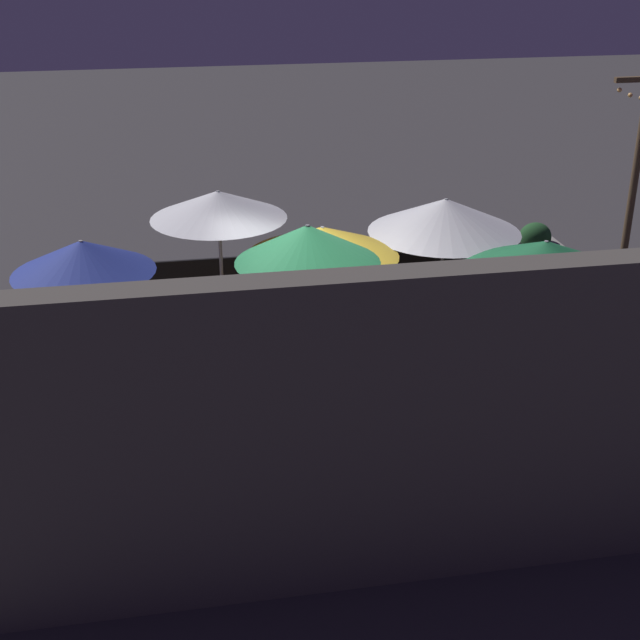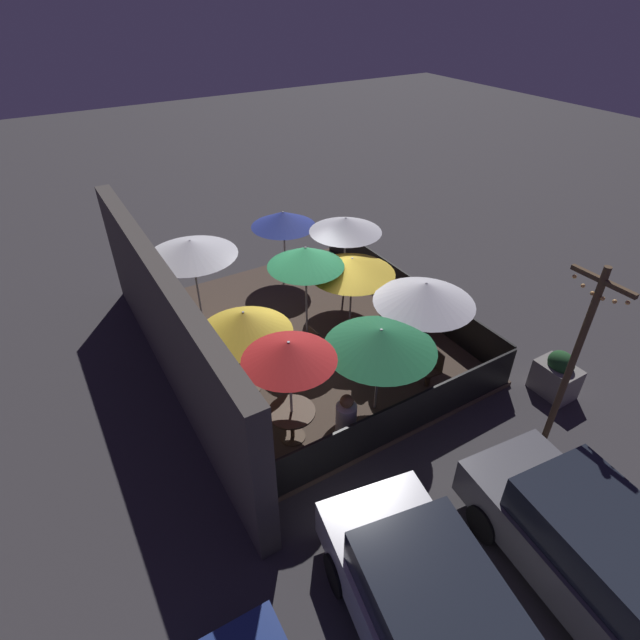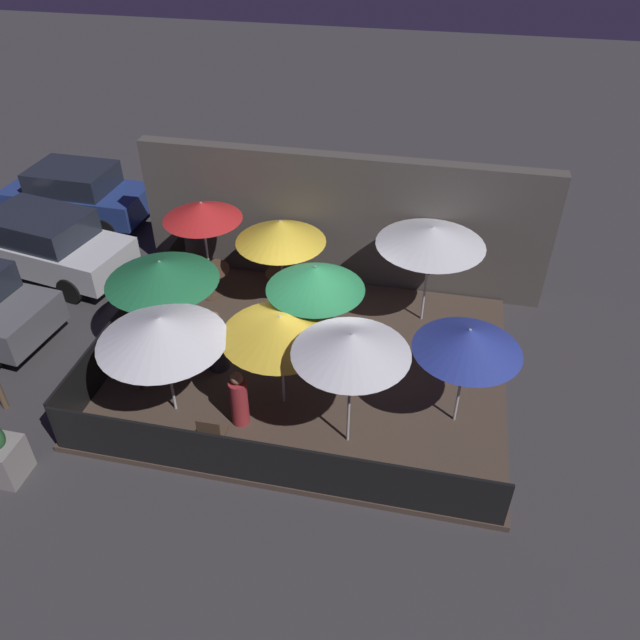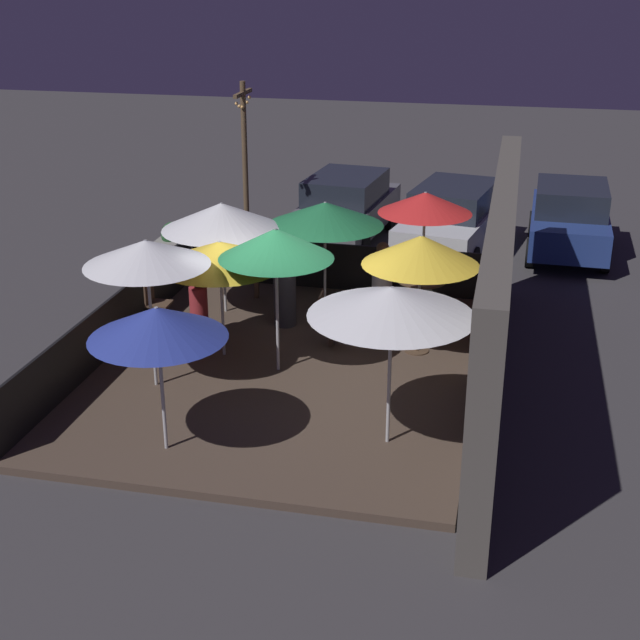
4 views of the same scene
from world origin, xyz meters
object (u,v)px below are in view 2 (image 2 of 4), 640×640
patio_umbrella_2 (346,225)px  patio_umbrella_7 (381,339)px  patio_chair_2 (418,308)px  patio_chair_0 (310,346)px  patio_umbrella_1 (244,322)px  patron_2 (386,314)px  parked_car_1 (435,625)px  patio_umbrella_5 (191,248)px  planter_box (557,375)px  patio_umbrella_4 (283,219)px  patio_umbrella_6 (425,293)px  patio_umbrella_0 (289,351)px  light_post (574,357)px  dining_table_1 (249,369)px  patio_umbrella_3 (352,266)px  dining_table_0 (292,416)px  patron_0 (346,422)px  patio_chair_1 (432,368)px  patron_1 (363,348)px  patio_umbrella_8 (306,257)px  parked_car_0 (594,553)px

patio_umbrella_2 → patio_umbrella_7: bearing=155.4°
patio_chair_2 → patio_chair_0: bearing=-1.3°
patio_umbrella_1 → patron_2: (0.22, -3.83, -1.28)m
parked_car_1 → patio_umbrella_5: bearing=9.4°
patio_umbrella_2 → planter_box: bearing=-161.5°
patio_umbrella_4 → patron_2: (-3.79, -0.86, -1.33)m
patio_umbrella_5 → patio_umbrella_6: (-4.24, -3.75, -0.22)m
patio_umbrella_0 → patio_umbrella_2: (3.87, -3.73, 0.01)m
patio_umbrella_0 → patron_2: size_ratio=2.04×
patio_umbrella_6 → patio_umbrella_4: bearing=9.1°
patio_umbrella_6 → light_post: 3.28m
patio_umbrella_4 → patio_umbrella_5: 3.07m
dining_table_1 → patio_umbrella_3: bearing=-75.0°
patio_umbrella_2 → dining_table_0: 5.61m
patio_umbrella_2 → patron_0: bearing=147.2°
patio_chair_1 → patio_chair_2: size_ratio=0.94×
patio_umbrella_1 → patio_umbrella_4: (4.01, -2.97, 0.05)m
patron_2 → light_post: size_ratio=0.29×
parked_car_1 → patio_chair_2: bearing=-28.5°
patron_1 → patio_umbrella_6: bearing=-120.1°
patio_umbrella_3 → dining_table_0: size_ratio=2.31×
patio_umbrella_5 → planter_box: (-6.56, -5.70, -1.72)m
patio_umbrella_8 → dining_table_0: size_ratio=2.63×
patio_umbrella_0 → patio_umbrella_8: size_ratio=0.99×
patio_umbrella_3 → parked_car_0: patio_umbrella_3 is taller
patio_umbrella_0 → patio_chair_1: patio_umbrella_0 is taller
patio_umbrella_8 → dining_table_1: (-1.23, 2.12, -1.56)m
patio_chair_2 → light_post: bearing=84.2°
patio_umbrella_4 → patio_chair_0: (-3.92, 1.43, -1.34)m
light_post → patio_umbrella_1: bearing=45.2°
patio_umbrella_4 → parked_car_1: 10.50m
patio_umbrella_5 → patio_umbrella_6: bearing=-138.5°
patio_umbrella_0 → parked_car_0: size_ratio=0.56×
patio_umbrella_4 → dining_table_0: size_ratio=2.28×
patron_0 → planter_box: bearing=173.4°
patio_umbrella_5 → patio_umbrella_0: bearing=-178.8°
light_post → parked_car_1: (-1.67, 4.42, -1.38)m
dining_table_1 → patio_umbrella_8: bearing=-59.8°
patio_umbrella_1 → patio_chair_0: bearing=-86.8°
patio_umbrella_5 → patio_umbrella_7: (-5.01, -1.98, -0.28)m
patron_2 → planter_box: bearing=137.1°
patio_umbrella_2 → patio_chair_2: patio_umbrella_2 is taller
dining_table_0 → patio_chair_0: 2.26m
patron_0 → patio_chair_0: bearing=-97.2°
patron_2 → parked_car_0: parked_car_0 is taller
patio_umbrella_5 → patron_1: 4.79m
patio_chair_0 → light_post: 5.42m
patio_chair_2 → parked_car_0: 6.82m
patio_umbrella_7 → patio_umbrella_8: 3.10m
patron_1 → patron_0: bearing=124.2°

